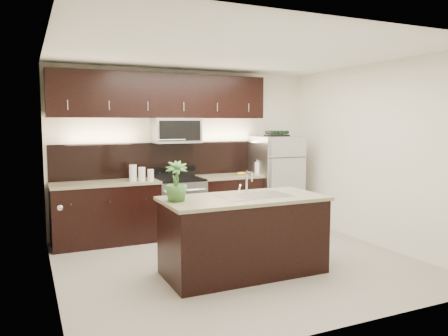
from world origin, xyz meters
The scene contains 12 objects.
ground centered at (0.00, 0.00, 0.00)m, with size 4.50×4.50×0.00m, color gray.
room_walls centered at (-0.11, -0.04, 1.70)m, with size 4.52×4.02×2.71m.
counter_run centered at (-0.46, 1.69, 0.47)m, with size 3.51×0.65×0.94m.
upper_fixtures centered at (-0.43, 1.84, 2.14)m, with size 3.49×0.40×1.66m.
island centered at (-0.12, -0.35, 0.47)m, with size 1.96×0.96×0.94m.
sink_faucet centered at (0.03, -0.34, 0.96)m, with size 0.84×0.50×0.28m.
refrigerator centered at (1.55, 1.63, 0.79)m, with size 0.77×0.69×1.59m, color #B2B2B7.
wine_rack centered at (1.55, 1.63, 1.63)m, with size 0.39×0.24×0.10m.
plant centered at (-0.95, -0.29, 1.17)m, with size 0.26×0.26×0.46m, color #336026.
canisters centered at (-0.91, 1.60, 1.05)m, with size 0.35×0.21×0.25m.
french_press centered at (1.17, 1.64, 1.06)m, with size 0.11×0.11×0.32m.
bananas centered at (0.79, 1.61, 0.97)m, with size 0.17×0.13×0.05m, color yellow.
Camera 1 is at (-2.48, -4.96, 1.83)m, focal length 35.00 mm.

